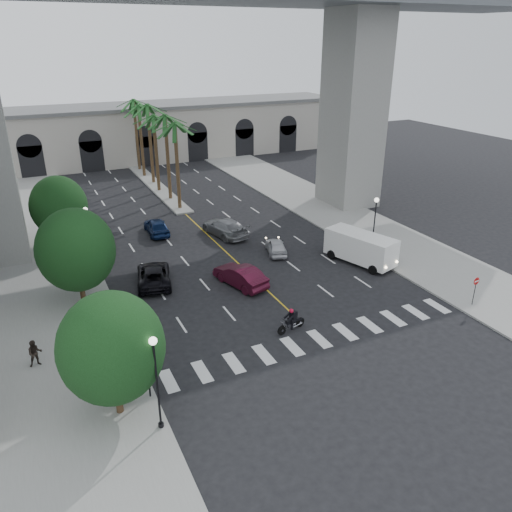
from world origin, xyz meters
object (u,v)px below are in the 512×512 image
Objects in this scene: lamp_post_left_far at (88,232)px; car_b at (240,276)px; pedestrian_b at (35,353)px; lamp_post_left_near at (156,376)px; car_a at (276,246)px; cargo_van at (361,247)px; pedestrian_a at (92,340)px; traffic_signal_far at (130,323)px; lamp_post_right at (375,221)px; car_c at (154,275)px; do_not_enter_sign at (476,286)px; car_d at (225,227)px; car_e at (157,226)px; traffic_signal_near at (147,359)px; motorcycle_rider at (292,320)px.

lamp_post_left_far is 1.07× the size of car_b.
lamp_post_left_far reaches higher than pedestrian_b.
car_a is at bearing 48.07° from lamp_post_left_near.
cargo_van reaches higher than pedestrian_a.
lamp_post_left_far is 16.06m from car_a.
lamp_post_left_near is 1.47× the size of traffic_signal_far.
cargo_van is (20.92, -8.85, -1.76)m from lamp_post_left_far.
lamp_post_right reaches higher than car_a.
lamp_post_left_far is at bearing 90.00° from lamp_post_left_near.
lamp_post_left_near is 16.53m from car_c.
do_not_enter_sign is (23.55, -4.10, -0.83)m from traffic_signal_far.
car_b reaches higher than car_a.
car_d is (12.90, 23.24, -2.37)m from lamp_post_left_near.
car_e is 2.77× the size of pedestrian_b.
lamp_post_left_far is 13.27m from pedestrian_a.
lamp_post_left_far is 3.10× the size of pedestrian_a.
car_d is at bearing -127.71° from car_c.
pedestrian_a is at bearing 162.82° from do_not_enter_sign.
lamp_post_left_near is 0.91× the size of car_d.
traffic_signal_far is at bearing 165.41° from do_not_enter_sign.
cargo_van is at bearing 100.94° from do_not_enter_sign.
cargo_van is (20.92, 12.15, -1.76)m from lamp_post_left_near.
car_c is 0.92× the size of car_d.
traffic_signal_far is 21.14m from car_d.
traffic_signal_far is at bearing 73.12° from car_e.
lamp_post_left_far reaches higher than car_b.
lamp_post_right is at bearing 169.06° from car_a.
lamp_post_left_near is at bearing 77.35° from car_e.
traffic_signal_near is at bearing -172.89° from cargo_van.
motorcycle_rider is at bearing -56.89° from lamp_post_left_far.
traffic_signal_near is at bearing -48.92° from pedestrian_b.
traffic_signal_far is at bearing 90.00° from traffic_signal_near.
car_e is at bearing 85.71° from motorcycle_rider.
lamp_post_right is at bearing 6.61° from cargo_van.
cargo_van is at bearing 24.86° from traffic_signal_near.
car_b is (9.90, 12.69, -2.40)m from lamp_post_left_near.
lamp_post_left_far is 6.89m from car_c.
car_b is at bearing 63.53° from car_d.
traffic_signal_far reaches higher than car_c.
car_d is 3.39× the size of pedestrian_a.
car_b is 10.97m from car_d.
traffic_signal_far is at bearing 159.47° from motorcycle_rider.
car_c is (3.78, 9.38, -1.76)m from traffic_signal_far.
traffic_signal_near is 6.13m from pedestrian_a.
lamp_post_left_near is at bearing -166.49° from motorcycle_rider.
traffic_signal_far is 0.68× the size of car_c.
lamp_post_left_near is 8.59m from pedestrian_a.
lamp_post_right reaches higher than do_not_enter_sign.
lamp_post_right is 20.92m from car_e.
car_c reaches higher than car_a.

